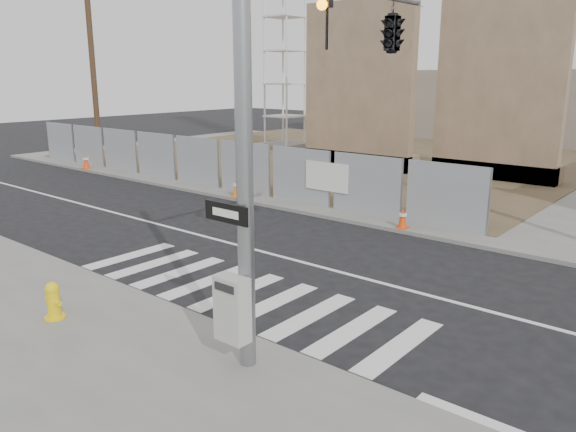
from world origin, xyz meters
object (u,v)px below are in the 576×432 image
Objects in this scene: traffic_cone_c at (237,188)px; traffic_cone_d at (403,218)px; signal_pole at (350,68)px; fire_hydrant at (53,300)px; crane_tower at (285,1)px; traffic_cone_a at (86,161)px; traffic_cone_b at (233,178)px.

traffic_cone_c reaches higher than traffic_cone_d.
signal_pole is 9.52× the size of fire_hydrant.
fire_hydrant is (13.44, -22.91, -8.54)m from crane_tower.
crane_tower is 24.68× the size of fire_hydrant.
fire_hydrant is 18.67m from traffic_cone_a.
crane_tower is 15.92m from traffic_cone_b.
crane_tower is 24.23× the size of traffic_cone_a.
signal_pole is 9.35× the size of traffic_cone_a.
traffic_cone_a is (-19.74, 6.27, -4.30)m from signal_pole.
traffic_cone_b reaches higher than traffic_cone_d.
signal_pole is 9.67× the size of traffic_cone_c.
traffic_cone_b reaches higher than fire_hydrant.
signal_pole is 8.81× the size of traffic_cone_b.
traffic_cone_c is at bearing 180.00° from traffic_cone_d.
crane_tower is (-17.49, 19.05, 4.24)m from signal_pole.
traffic_cone_a is (-2.24, -12.78, -8.54)m from crane_tower.
signal_pole is at bearing -71.50° from traffic_cone_d.
traffic_cone_a is 1.03× the size of traffic_cone_c.
traffic_cone_c is (1.43, -1.21, -0.03)m from traffic_cone_b.
traffic_cone_d is (7.09, -0.00, -0.04)m from traffic_cone_c.
traffic_cone_b is at bearing 117.03° from fire_hydrant.
fire_hydrant is 11.36m from traffic_cone_c.
traffic_cone_b is at bearing -59.26° from crane_tower.
signal_pole is 26.21m from crane_tower.
traffic_cone_a is at bearing -172.41° from traffic_cone_b.
signal_pole is at bearing -34.28° from traffic_cone_c.
traffic_cone_d is at bearing 108.50° from signal_pole.
crane_tower reaches higher than traffic_cone_d.
traffic_cone_a is (-15.68, 10.13, 0.00)m from fire_hydrant.
signal_pole reaches higher than traffic_cone_d.
crane_tower reaches higher than traffic_cone_a.
signal_pole is 7.06m from fire_hydrant.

